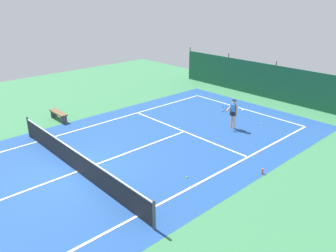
% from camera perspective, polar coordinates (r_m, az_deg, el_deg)
% --- Properties ---
extents(ground_plane, '(36.00, 36.00, 0.00)m').
position_cam_1_polar(ground_plane, '(14.78, -15.15, -7.50)').
color(ground_plane, '#387A4C').
extents(court_surface, '(11.02, 26.60, 0.01)m').
position_cam_1_polar(court_surface, '(14.78, -15.15, -7.49)').
color(court_surface, '#1E478C').
rests_on(court_surface, ground).
extents(tennis_net, '(10.12, 0.10, 1.10)m').
position_cam_1_polar(tennis_net, '(14.54, -15.34, -5.75)').
color(tennis_net, black).
rests_on(tennis_net, ground).
extents(back_fence, '(16.30, 0.98, 2.70)m').
position_cam_1_polar(back_fence, '(25.09, 17.95, 6.05)').
color(back_fence, '#195138').
rests_on(back_fence, ground).
extents(tennis_player, '(0.79, 0.69, 1.64)m').
position_cam_1_polar(tennis_player, '(18.64, 11.04, 2.37)').
color(tennis_player, '#D8AD8C').
rests_on(tennis_player, ground).
extents(tennis_ball_near_player, '(0.07, 0.07, 0.07)m').
position_cam_1_polar(tennis_ball_near_player, '(13.84, 3.22, -8.67)').
color(tennis_ball_near_player, '#CCDB33').
rests_on(tennis_ball_near_player, ground).
extents(tennis_ball_midcourt, '(0.07, 0.07, 0.07)m').
position_cam_1_polar(tennis_ball_midcourt, '(18.59, 1.95, -0.35)').
color(tennis_ball_midcourt, '#CCDB33').
rests_on(tennis_ball_midcourt, ground).
extents(tennis_ball_by_sideline, '(0.07, 0.07, 0.07)m').
position_cam_1_polar(tennis_ball_by_sideline, '(19.92, 15.64, 0.38)').
color(tennis_ball_by_sideline, '#CCDB33').
rests_on(tennis_ball_by_sideline, ground).
extents(courtside_bench, '(1.60, 0.40, 0.49)m').
position_cam_1_polar(courtside_bench, '(20.76, -18.13, 1.98)').
color(courtside_bench, brown).
rests_on(courtside_bench, ground).
extents(water_bottle, '(0.08, 0.08, 0.24)m').
position_cam_1_polar(water_bottle, '(14.60, 15.74, -7.41)').
color(water_bottle, '#D84C38').
rests_on(water_bottle, ground).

